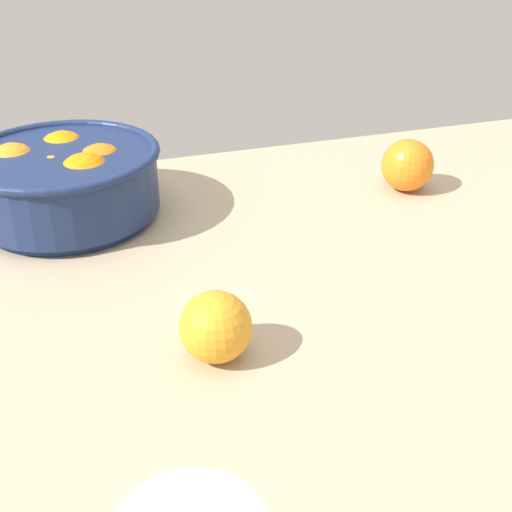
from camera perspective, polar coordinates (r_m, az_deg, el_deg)
The scene contains 4 objects.
ground_plane at distance 74.31cm, azimuth -0.08°, elevation -5.06°, with size 143.41×90.95×3.00cm, color tan.
fruit_bowl at distance 93.75cm, azimuth -15.93°, elevation 6.29°, with size 25.76×25.76×10.15cm.
loose_orange_1 at distance 64.06cm, azimuth -3.44°, elevation -6.03°, with size 7.01×7.01×7.01cm, color orange.
loose_orange_2 at distance 101.48cm, azimuth 12.73°, elevation 7.52°, with size 7.65×7.65×7.65cm, color orange.
Camera 1 is at (-18.88, -58.12, 40.78)cm, focal length 47.13 mm.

